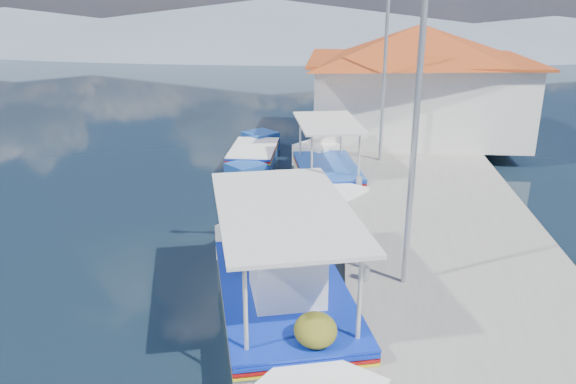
{
  "coord_description": "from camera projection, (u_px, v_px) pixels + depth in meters",
  "views": [
    {
      "loc": [
        3.22,
        -8.73,
        6.21
      ],
      "look_at": [
        1.91,
        5.05,
        1.3
      ],
      "focal_mm": 35.89,
      "sensor_mm": 36.0,
      "label": 1
    }
  ],
  "objects": [
    {
      "name": "main_caique",
      "position": [
        286.0,
        297.0,
        11.23
      ],
      "size": [
        3.76,
        7.92,
        2.7
      ],
      "rotation": [
        0.0,
        0.0,
        -0.26
      ],
      "color": "white",
      "rests_on": "ground"
    },
    {
      "name": "quay",
      "position": [
        438.0,
        221.0,
        15.57
      ],
      "size": [
        5.0,
        44.0,
        0.5
      ],
      "primitive_type": "cube",
      "color": "gray",
      "rests_on": "ground"
    },
    {
      "name": "bollards",
      "position": [
        361.0,
        215.0,
        14.92
      ],
      "size": [
        0.2,
        17.2,
        0.3
      ],
      "color": "#A5A8AD",
      "rests_on": "quay"
    },
    {
      "name": "ground",
      "position": [
        159.0,
        347.0,
        10.55
      ],
      "size": [
        160.0,
        160.0,
        0.0
      ],
      "primitive_type": "plane",
      "color": "black",
      "rests_on": "ground"
    },
    {
      "name": "lamp_post_far",
      "position": [
        382.0,
        63.0,
        19.18
      ],
      "size": [
        1.21,
        0.14,
        6.0
      ],
      "color": "#A5A8AD",
      "rests_on": "quay"
    },
    {
      "name": "harbor_building",
      "position": [
        417.0,
        79.0,
        23.15
      ],
      "size": [
        10.49,
        10.49,
        4.4
      ],
      "color": "silver",
      "rests_on": "quay"
    },
    {
      "name": "mountain_ridge",
      "position": [
        375.0,
        29.0,
        61.83
      ],
      "size": [
        171.4,
        96.0,
        5.5
      ],
      "color": "slate",
      "rests_on": "ground"
    },
    {
      "name": "caique_blue_hull",
      "position": [
        254.0,
        157.0,
        21.53
      ],
      "size": [
        1.65,
        5.44,
        0.97
      ],
      "rotation": [
        0.0,
        0.0,
        -0.01
      ],
      "color": "#1B4BA4",
      "rests_on": "ground"
    },
    {
      "name": "caique_green_canopy",
      "position": [
        328.0,
        174.0,
        19.25
      ],
      "size": [
        2.68,
        6.23,
        2.37
      ],
      "rotation": [
        0.0,
        0.0,
        -0.2
      ],
      "color": "white",
      "rests_on": "ground"
    },
    {
      "name": "lamp_post_near",
      "position": [
        411.0,
        122.0,
        10.74
      ],
      "size": [
        1.21,
        0.14,
        6.0
      ],
      "color": "#A5A8AD",
      "rests_on": "quay"
    }
  ]
}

